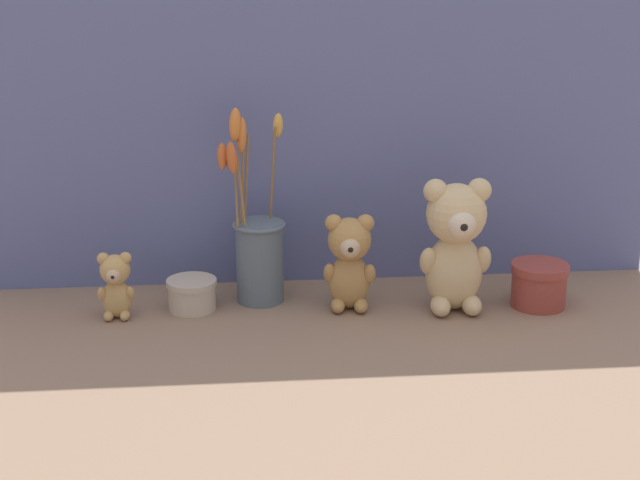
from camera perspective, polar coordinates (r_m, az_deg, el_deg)
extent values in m
plane|color=#8E7056|center=(1.74, 0.06, -4.17)|extent=(4.00, 4.00, 0.00)
cube|color=slate|center=(1.81, -0.42, 6.84)|extent=(1.29, 0.02, 0.61)
ellipsoid|color=#DBBC84|center=(1.74, 7.79, -1.84)|extent=(0.10, 0.08, 0.14)
sphere|color=#DBBC84|center=(1.71, 7.94, 1.53)|extent=(0.11, 0.11, 0.11)
sphere|color=beige|center=(1.67, 8.21, 0.93)|extent=(0.05, 0.05, 0.05)
sphere|color=black|center=(1.65, 8.37, 0.75)|extent=(0.01, 0.01, 0.01)
sphere|color=#DBBC84|center=(1.71, 9.26, 2.88)|extent=(0.04, 0.04, 0.04)
sphere|color=#DBBC84|center=(1.69, 6.74, 2.85)|extent=(0.04, 0.04, 0.04)
ellipsoid|color=#DBBC84|center=(1.74, 9.43, -1.14)|extent=(0.03, 0.05, 0.06)
ellipsoid|color=#DBBC84|center=(1.72, 6.31, -1.23)|extent=(0.03, 0.05, 0.06)
ellipsoid|color=#DBBC84|center=(1.74, 8.82, -3.76)|extent=(0.04, 0.06, 0.03)
ellipsoid|color=#DBBC84|center=(1.73, 7.02, -3.83)|extent=(0.04, 0.06, 0.03)
ellipsoid|color=tan|center=(1.74, 1.70, -2.41)|extent=(0.08, 0.07, 0.10)
sphere|color=tan|center=(1.71, 1.73, 0.03)|extent=(0.08, 0.08, 0.08)
sphere|color=#D1B289|center=(1.68, 1.77, -0.42)|extent=(0.04, 0.04, 0.04)
sphere|color=black|center=(1.67, 1.79, -0.57)|extent=(0.01, 0.01, 0.01)
sphere|color=tan|center=(1.70, 2.67, 1.00)|extent=(0.03, 0.03, 0.03)
sphere|color=tan|center=(1.70, 0.81, 0.99)|extent=(0.03, 0.03, 0.03)
ellipsoid|color=tan|center=(1.73, 2.88, -1.93)|extent=(0.02, 0.04, 0.05)
ellipsoid|color=tan|center=(1.72, 0.56, -1.94)|extent=(0.02, 0.04, 0.05)
ellipsoid|color=tan|center=(1.73, 2.39, -3.83)|extent=(0.03, 0.04, 0.03)
ellipsoid|color=tan|center=(1.73, 1.05, -3.84)|extent=(0.03, 0.04, 0.03)
ellipsoid|color=tan|center=(1.74, -11.73, -3.35)|extent=(0.05, 0.04, 0.07)
sphere|color=tan|center=(1.72, -11.84, -1.70)|extent=(0.05, 0.05, 0.05)
sphere|color=#D1B289|center=(1.70, -11.92, -2.02)|extent=(0.03, 0.03, 0.03)
sphere|color=black|center=(1.69, -11.97, -2.13)|extent=(0.01, 0.01, 0.01)
sphere|color=tan|center=(1.71, -11.26, -1.04)|extent=(0.02, 0.02, 0.02)
sphere|color=tan|center=(1.71, -12.51, -1.06)|extent=(0.02, 0.02, 0.02)
ellipsoid|color=tan|center=(1.73, -10.98, -3.02)|extent=(0.02, 0.02, 0.03)
ellipsoid|color=tan|center=(1.73, -12.56, -3.04)|extent=(0.02, 0.02, 0.03)
ellipsoid|color=tan|center=(1.73, -11.28, -4.32)|extent=(0.02, 0.03, 0.02)
ellipsoid|color=tan|center=(1.73, -12.19, -4.33)|extent=(0.02, 0.03, 0.02)
cylinder|color=slate|center=(1.76, -3.52, -1.26)|extent=(0.08, 0.08, 0.15)
torus|color=slate|center=(1.74, -3.57, 0.89)|extent=(0.09, 0.09, 0.01)
cylinder|color=olive|center=(1.73, -4.30, 3.59)|extent=(0.02, 0.02, 0.15)
ellipsoid|color=orange|center=(1.72, -4.59, 6.07)|extent=(0.03, 0.03, 0.07)
cylinder|color=olive|center=(1.72, -4.90, 2.93)|extent=(0.01, 0.05, 0.12)
ellipsoid|color=#C65B28|center=(1.71, -5.70, 4.87)|extent=(0.02, 0.03, 0.05)
cylinder|color=olive|center=(1.73, -2.77, 3.89)|extent=(0.02, 0.03, 0.17)
ellipsoid|color=gold|center=(1.72, -2.46, 6.69)|extent=(0.03, 0.03, 0.05)
cylinder|color=olive|center=(1.73, -4.52, 3.88)|extent=(0.02, 0.03, 0.17)
ellipsoid|color=orange|center=(1.71, -4.96, 6.70)|extent=(0.03, 0.03, 0.06)
cylinder|color=olive|center=(1.71, -4.61, 2.86)|extent=(0.02, 0.03, 0.12)
ellipsoid|color=#C65B28|center=(1.69, -5.15, 4.79)|extent=(0.03, 0.04, 0.06)
cylinder|color=#993D33|center=(1.79, 12.60, -2.78)|extent=(0.10, 0.10, 0.06)
cylinder|color=#993D33|center=(1.78, 12.69, -1.59)|extent=(0.10, 0.10, 0.01)
cylinder|color=beige|center=(1.75, -7.45, -3.32)|extent=(0.08, 0.08, 0.05)
cylinder|color=beige|center=(1.74, -7.49, -2.46)|extent=(0.09, 0.09, 0.01)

